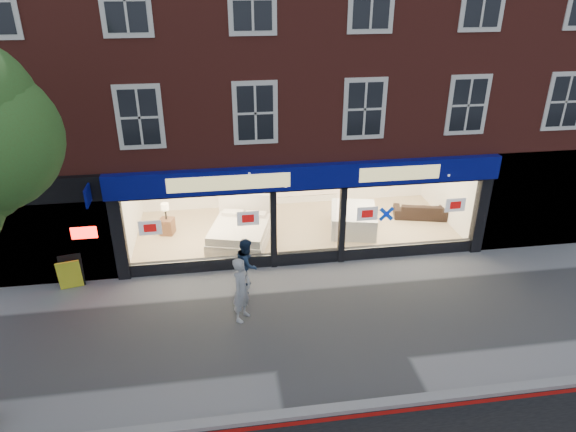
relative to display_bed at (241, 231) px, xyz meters
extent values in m
plane|color=gray|center=(1.96, -4.62, -0.46)|extent=(120.00, 120.00, 0.00)
cube|color=#8C0A07|center=(1.96, -7.72, -0.45)|extent=(60.00, 0.10, 0.01)
cube|color=gray|center=(1.96, -7.52, -0.40)|extent=(60.00, 0.25, 0.12)
cube|color=tan|center=(1.96, 0.63, -0.41)|extent=(11.00, 4.50, 0.10)
cube|color=maroon|center=(1.96, 2.38, 6.19)|extent=(19.00, 8.00, 6.70)
cube|color=#070D71|center=(1.96, -1.74, 2.49)|extent=(11.40, 0.28, 0.70)
cube|color=black|center=(1.96, -1.54, -0.26)|extent=(11.00, 0.18, 0.40)
cube|color=black|center=(-3.54, -1.57, 0.84)|extent=(0.35, 0.30, 2.60)
cube|color=black|center=(7.46, -1.57, 0.84)|extent=(0.35, 0.30, 2.60)
cube|color=white|center=(-1.29, -1.62, 0.99)|extent=(4.20, 0.02, 2.10)
cube|color=white|center=(5.21, -1.62, 0.99)|extent=(4.20, 0.02, 2.10)
cube|color=white|center=(1.96, -1.37, 0.69)|extent=(1.80, 0.02, 2.10)
cube|color=silver|center=(1.96, 2.88, 0.84)|extent=(11.00, 0.20, 2.60)
cube|color=#FFEAC6|center=(1.96, 0.63, 2.14)|extent=(11.00, 4.50, 0.12)
cube|color=black|center=(-5.64, -1.32, 1.19)|extent=(3.80, 0.60, 3.30)
cube|color=#FF140C|center=(-4.44, -1.67, 1.14)|extent=(0.70, 0.04, 0.35)
cube|color=black|center=(9.46, -1.42, 1.19)|extent=(4.00, 0.40, 3.30)
cube|color=white|center=(-0.04, -0.13, -0.17)|extent=(2.34, 2.56, 0.37)
cube|color=white|center=(-0.04, -0.13, 0.15)|extent=(2.24, 2.45, 0.27)
cube|color=white|center=(0.27, 0.95, 0.28)|extent=(1.87, 0.64, 1.28)
cube|color=white|center=(-0.21, 0.72, 0.35)|extent=(0.76, 0.52, 0.13)
cube|color=white|center=(0.56, 0.50, 0.35)|extent=(0.76, 0.52, 0.13)
cube|color=brown|center=(-2.44, 0.90, -0.08)|extent=(0.55, 0.55, 0.55)
cube|color=silver|center=(3.90, 0.26, -0.23)|extent=(1.88, 2.18, 0.25)
cube|color=silver|center=(3.90, 0.26, 0.02)|extent=(1.88, 2.18, 0.25)
cube|color=silver|center=(3.90, 0.26, 0.27)|extent=(1.88, 2.18, 0.25)
imported|color=black|center=(6.56, 0.86, -0.08)|extent=(2.00, 1.17, 0.55)
cube|color=yellow|center=(-4.94, -1.92, 0.03)|extent=(0.71, 0.53, 0.98)
imported|color=#A4A7AC|center=(-0.22, -4.08, 0.43)|extent=(0.71, 0.77, 1.77)
imported|color=#192A47|center=(0.02, -2.68, 0.33)|extent=(0.75, 0.88, 1.57)
camera|label=1|loc=(-0.67, -15.10, 7.76)|focal=32.00mm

